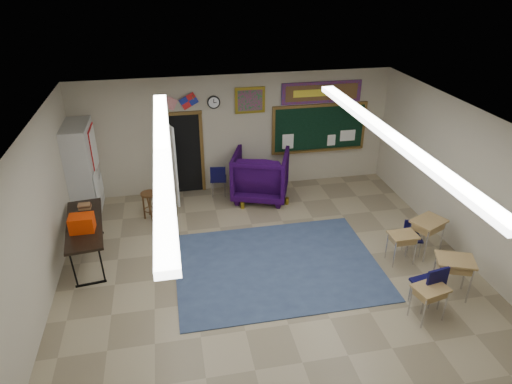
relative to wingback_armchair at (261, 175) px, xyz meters
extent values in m
plane|color=gray|center=(-0.49, -3.79, -0.62)|extent=(9.00, 9.00, 0.00)
cube|color=#AFA78E|center=(-0.49, 0.71, 0.88)|extent=(8.00, 0.04, 3.00)
cube|color=#AFA78E|center=(-4.49, -3.79, 0.88)|extent=(0.04, 9.00, 3.00)
cube|color=#AFA78E|center=(3.51, -3.79, 0.88)|extent=(0.04, 9.00, 3.00)
cube|color=silver|center=(-0.49, -3.79, 2.38)|extent=(8.00, 9.00, 0.04)
cube|color=#374868|center=(-0.29, -2.99, -0.61)|extent=(4.00, 3.00, 0.02)
cube|color=black|center=(-1.89, 0.70, 0.43)|extent=(0.95, 0.04, 2.10)
cube|color=silver|center=(-2.23, 0.26, 0.41)|extent=(0.35, 0.86, 2.05)
cube|color=brown|center=(1.71, 0.68, 0.88)|extent=(2.55, 0.05, 1.30)
cube|color=black|center=(1.71, 0.67, 0.88)|extent=(2.40, 0.03, 1.15)
cube|color=brown|center=(1.71, 0.62, 0.28)|extent=(2.40, 0.12, 0.04)
cube|color=#9D160D|center=(1.71, 0.68, 1.83)|extent=(2.10, 0.04, 0.55)
cube|color=brown|center=(1.71, 0.67, 1.83)|extent=(1.90, 0.03, 0.40)
cube|color=olive|center=(-0.14, 0.68, 1.73)|extent=(0.75, 0.05, 0.65)
cube|color=#A51466|center=(-0.14, 0.67, 1.73)|extent=(0.62, 0.03, 0.52)
cylinder|color=black|center=(-1.04, 0.68, 1.73)|extent=(0.32, 0.05, 0.32)
cylinder|color=white|center=(-1.04, 0.66, 1.73)|extent=(0.26, 0.02, 0.26)
cube|color=#B2B1AD|center=(-4.21, 0.06, 0.48)|extent=(0.55, 1.25, 2.20)
imported|color=#1C0430|center=(0.00, 0.00, 0.00)|extent=(1.70, 1.73, 1.24)
cube|color=#A1844B|center=(2.18, -3.31, 0.01)|extent=(0.55, 0.42, 0.04)
cube|color=olive|center=(2.18, -3.31, -0.08)|extent=(0.47, 0.35, 0.11)
cube|color=#A1844B|center=(2.81, -3.14, 0.15)|extent=(0.81, 0.73, 0.04)
cube|color=olive|center=(2.81, -3.14, 0.04)|extent=(0.69, 0.62, 0.13)
cube|color=#A1844B|center=(1.84, -4.91, 0.02)|extent=(0.62, 0.52, 0.04)
cube|color=olive|center=(1.84, -4.91, -0.07)|extent=(0.54, 0.44, 0.11)
cube|color=#A1844B|center=(2.58, -4.42, 0.13)|extent=(0.78, 0.69, 0.04)
cube|color=olive|center=(2.58, -4.42, 0.03)|extent=(0.67, 0.59, 0.13)
cube|color=black|center=(-3.97, -1.97, 0.19)|extent=(0.92, 2.09, 0.06)
cube|color=red|center=(-3.95, -2.26, 0.38)|extent=(0.45, 0.34, 0.31)
cylinder|color=#523418|center=(-2.76, -0.54, 0.01)|extent=(0.37, 0.37, 0.04)
torus|color=#523418|center=(-2.76, -0.54, -0.40)|extent=(0.30, 0.30, 0.02)
camera|label=1|loc=(-2.15, -10.18, 4.86)|focal=32.00mm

